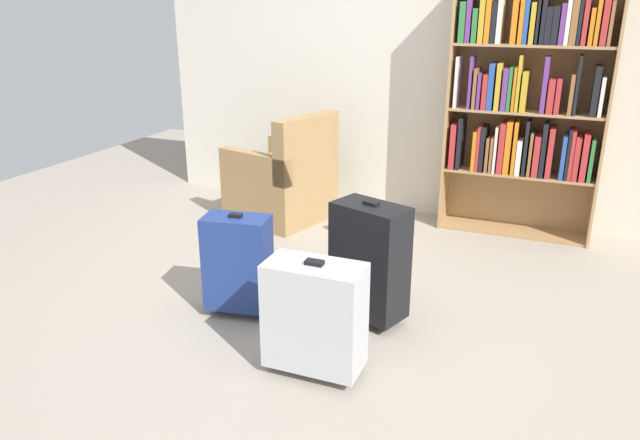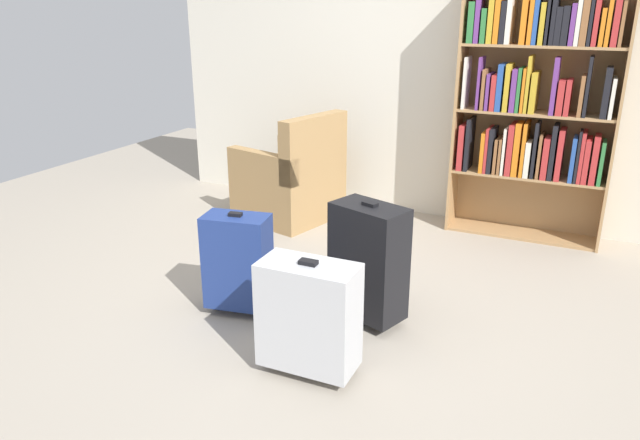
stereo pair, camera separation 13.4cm
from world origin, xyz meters
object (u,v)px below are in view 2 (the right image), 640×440
at_px(mug, 342,226).
at_px(suitcase_black, 368,261).
at_px(bookshelf, 536,99).
at_px(suitcase_navy_blue, 238,261).
at_px(suitcase_silver, 309,315).
at_px(armchair, 292,182).

xyz_separation_m(mug, suitcase_black, (0.69, -1.27, 0.33)).
relative_size(bookshelf, suitcase_navy_blue, 3.06).
distance_m(bookshelf, suitcase_silver, 2.61).
xyz_separation_m(armchair, suitcase_black, (1.20, -1.38, 0.06)).
relative_size(bookshelf, mug, 15.90).
xyz_separation_m(suitcase_silver, suitcase_black, (0.08, 0.60, 0.06)).
relative_size(mug, suitcase_silver, 0.20).
height_order(armchair, suitcase_silver, armchair).
relative_size(mug, suitcase_navy_blue, 0.19).
relative_size(bookshelf, armchair, 2.12).
xyz_separation_m(mug, suitcase_navy_blue, (-0.03, -1.48, 0.28)).
height_order(armchair, suitcase_navy_blue, armchair).
height_order(bookshelf, mug, bookshelf).
bearing_deg(bookshelf, suitcase_silver, -106.07).
distance_m(bookshelf, mug, 1.74).
relative_size(armchair, suitcase_black, 1.25).
bearing_deg(bookshelf, suitcase_black, -108.85).
bearing_deg(armchair, bookshelf, 12.93).
bearing_deg(suitcase_navy_blue, mug, 88.71).
distance_m(armchair, suitcase_black, 1.83).
bearing_deg(suitcase_navy_blue, armchair, 106.70).
xyz_separation_m(mug, suitcase_silver, (0.61, -1.87, 0.27)).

